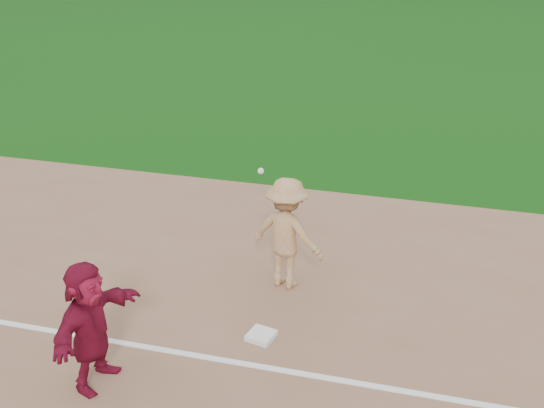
# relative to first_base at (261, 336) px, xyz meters

# --- Properties ---
(ground) EXTENTS (160.00, 160.00, 0.00)m
(ground) POSITION_rel_first_base_xyz_m (-0.29, 0.19, -0.06)
(ground) COLOR #10460D
(ground) RESTS_ON ground
(foul_line) EXTENTS (60.00, 0.10, 0.01)m
(foul_line) POSITION_rel_first_base_xyz_m (-0.29, -0.61, -0.03)
(foul_line) COLOR white
(foul_line) RESTS_ON infield_dirt
(first_base) EXTENTS (0.42, 0.42, 0.08)m
(first_base) POSITION_rel_first_base_xyz_m (0.00, 0.00, 0.00)
(first_base) COLOR white
(first_base) RESTS_ON infield_dirt
(base_runner) EXTENTS (0.75, 1.67, 1.74)m
(base_runner) POSITION_rel_first_base_xyz_m (-1.79, -1.42, 0.83)
(base_runner) COLOR maroon
(base_runner) RESTS_ON infield_dirt
(first_base_play) EXTENTS (1.30, 1.20, 2.25)m
(first_base_play) POSITION_rel_first_base_xyz_m (0.00, 1.48, 0.87)
(first_base_play) COLOR #A3A3A6
(first_base_play) RESTS_ON infield_dirt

